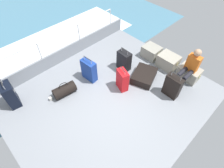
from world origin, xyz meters
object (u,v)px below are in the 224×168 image
at_px(suitcase_1, 172,86).
at_px(suitcase_5, 144,76).
at_px(suitcase_2, 10,95).
at_px(paper_cup, 51,99).
at_px(duffel_bag, 65,90).
at_px(suitcase_0, 124,61).
at_px(passenger_seated, 190,67).
at_px(suitcase_4, 122,80).
at_px(cargo_crate_0, 151,52).
at_px(suitcase_3, 89,70).
at_px(cargo_crate_2, 189,73).
at_px(cargo_crate_1, 168,61).

distance_m(suitcase_1, suitcase_5, 0.91).
height_order(suitcase_2, paper_cup, suitcase_2).
bearing_deg(suitcase_2, paper_cup, 52.59).
relative_size(suitcase_2, duffel_bag, 1.30).
bearing_deg(paper_cup, suitcase_1, 49.34).
relative_size(suitcase_0, suitcase_5, 0.81).
bearing_deg(suitcase_0, passenger_seated, 28.93).
bearing_deg(passenger_seated, suitcase_1, -90.40).
distance_m(passenger_seated, suitcase_4, 1.88).
xyz_separation_m(cargo_crate_0, suitcase_5, (0.49, -0.96, -0.07)).
bearing_deg(suitcase_3, cargo_crate_2, 46.30).
height_order(passenger_seated, suitcase_4, passenger_seated).
relative_size(suitcase_1, suitcase_3, 1.01).
height_order(passenger_seated, suitcase_1, passenger_seated).
bearing_deg(suitcase_5, passenger_seated, 41.70).
bearing_deg(cargo_crate_1, cargo_crate_0, 178.93).
bearing_deg(cargo_crate_0, suitcase_2, -107.63).
bearing_deg(suitcase_4, duffel_bag, -125.93).
bearing_deg(passenger_seated, duffel_bag, -125.96).
xyz_separation_m(suitcase_0, suitcase_5, (0.73, 0.10, -0.19)).
xyz_separation_m(cargo_crate_2, suitcase_4, (-1.09, -1.69, 0.13)).
bearing_deg(paper_cup, suitcase_2, -127.41).
distance_m(passenger_seated, suitcase_1, 0.77).
relative_size(suitcase_0, suitcase_1, 0.94).
xyz_separation_m(cargo_crate_0, paper_cup, (-0.75, -3.38, -0.14)).
relative_size(suitcase_4, paper_cup, 7.31).
xyz_separation_m(suitcase_0, suitcase_1, (1.61, 0.16, 0.02)).
distance_m(suitcase_2, suitcase_3, 2.12).
bearing_deg(passenger_seated, suitcase_3, -136.27).
xyz_separation_m(passenger_seated, suitcase_0, (-1.61, -0.89, -0.25)).
relative_size(cargo_crate_2, suitcase_4, 0.86).
bearing_deg(cargo_crate_1, paper_cup, -112.70).
bearing_deg(suitcase_0, cargo_crate_1, 49.64).
distance_m(suitcase_4, paper_cup, 2.01).
distance_m(suitcase_0, suitcase_4, 0.81).
bearing_deg(cargo_crate_0, suitcase_5, -62.92).
bearing_deg(suitcase_0, suitcase_3, -111.20).
distance_m(cargo_crate_1, suitcase_1, 1.15).
relative_size(cargo_crate_0, cargo_crate_1, 0.91).
bearing_deg(duffel_bag, cargo_crate_0, 77.65).
relative_size(suitcase_4, suitcase_5, 0.79).
height_order(cargo_crate_1, cargo_crate_2, cargo_crate_1).
bearing_deg(cargo_crate_2, cargo_crate_1, -178.60).
height_order(suitcase_0, suitcase_4, suitcase_0).
bearing_deg(paper_cup, cargo_crate_0, 77.54).
xyz_separation_m(cargo_crate_2, passenger_seated, (0.00, -0.18, 0.37)).
distance_m(cargo_crate_0, suitcase_1, 1.66).
height_order(passenger_seated, paper_cup, passenger_seated).
height_order(suitcase_1, suitcase_3, suitcase_1).
xyz_separation_m(suitcase_3, suitcase_4, (0.92, 0.42, -0.01)).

